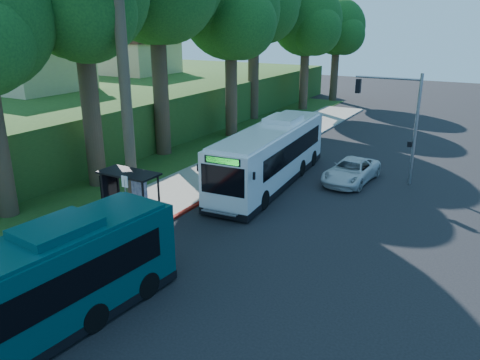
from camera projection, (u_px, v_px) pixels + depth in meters
The scene contains 15 objects.
ground at pixel (275, 224), 24.12m from camera, with size 140.00×140.00×0.00m, color black.
sidewalk at pixel (163, 198), 27.50m from camera, with size 4.50×70.00×0.12m, color gray.
red_curb at pixel (149, 231), 23.13m from camera, with size 0.25×30.00×0.13m, color maroon.
grass_verge at pixel (144, 164), 34.28m from camera, with size 8.00×70.00×0.06m, color #234719.
bus_shelter at pixel (128, 184), 24.56m from camera, with size 3.20×1.51×2.55m.
stop_sign_pole at pixel (126, 198), 21.84m from camera, with size 0.35×0.06×3.17m.
traffic_signal_pole at pixel (400, 114), 29.21m from camera, with size 4.10×0.30×7.00m.
hillside_backdrop at pixel (107, 99), 48.02m from camera, with size 24.00×60.00×8.80m.
tree_2 at pixel (232, 15), 39.49m from camera, with size 8.82×8.40×15.12m.
tree_3 at pixel (255, 0), 46.53m from camera, with size 10.08×9.60×17.28m.
tree_4 at pixel (307, 24), 52.71m from camera, with size 8.40×8.00×14.14m.
tree_5 at pixel (338, 30), 59.10m from camera, with size 7.35×7.00×12.86m.
white_bus at pixel (271, 154), 29.73m from camera, with size 3.81×13.52×3.98m.
teal_bus at pixel (9, 302), 14.23m from camera, with size 3.74×12.59×3.70m.
pickup at pixel (351, 171), 30.27m from camera, with size 2.46×5.34×1.48m, color silver.
Camera 1 is at (9.26, -20.17, 9.89)m, focal length 35.00 mm.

